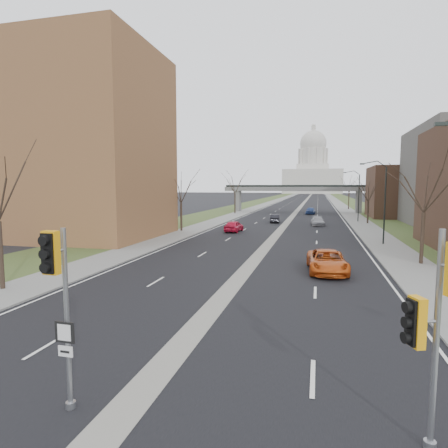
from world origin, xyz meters
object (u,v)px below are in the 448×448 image
at_px(signal_pole_median, 58,287).
at_px(car_right_near, 327,261).
at_px(car_right_far, 310,211).
at_px(car_right_mid, 318,221).
at_px(car_left_near, 234,226).
at_px(car_left_far, 275,218).
at_px(signal_pole_right, 436,311).

relative_size(signal_pole_median, car_right_near, 0.89).
height_order(car_right_near, car_right_far, car_right_near).
distance_m(signal_pole_median, car_right_mid, 52.56).
xyz_separation_m(car_left_near, car_right_far, (9.42, 35.32, 0.01)).
distance_m(car_right_near, car_right_mid, 32.89).
relative_size(car_left_far, car_right_far, 0.92).
xyz_separation_m(signal_pole_right, car_right_far, (-4.13, 75.60, -2.63)).
relative_size(signal_pole_median, signal_pole_right, 0.97).
xyz_separation_m(car_right_near, car_right_far, (-2.29, 57.10, -0.00)).
height_order(car_left_near, car_right_far, car_right_far).
distance_m(car_right_near, car_right_far, 57.15).
xyz_separation_m(car_left_far, car_right_far, (5.48, 20.86, 0.08)).
bearing_deg(car_right_mid, car_right_far, 89.93).
relative_size(signal_pole_right, car_right_near, 0.91).
xyz_separation_m(car_left_far, car_right_near, (7.77, -36.24, 0.09)).
distance_m(car_left_far, car_right_mid, 7.81).
xyz_separation_m(signal_pole_right, car_right_mid, (-2.56, 51.38, -2.73)).
bearing_deg(car_right_near, car_left_far, 97.45).
bearing_deg(car_right_mid, signal_pole_median, -100.95).
distance_m(signal_pole_median, car_right_far, 76.50).
distance_m(car_left_near, car_right_near, 24.73).
bearing_deg(car_left_far, signal_pole_median, 85.80).
height_order(car_right_mid, car_right_far, car_right_far).
height_order(car_left_far, car_right_far, car_right_far).
bearing_deg(car_left_near, car_right_mid, -131.30).
relative_size(car_right_mid, car_right_far, 1.02).
bearing_deg(car_right_near, car_right_far, 87.65).
distance_m(signal_pole_median, car_left_near, 41.29).
bearing_deg(car_right_mid, car_right_near, -92.51).
bearing_deg(car_left_near, signal_pole_median, 99.57).
height_order(signal_pole_median, car_right_far, signal_pole_median).
relative_size(signal_pole_right, car_left_near, 1.15).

